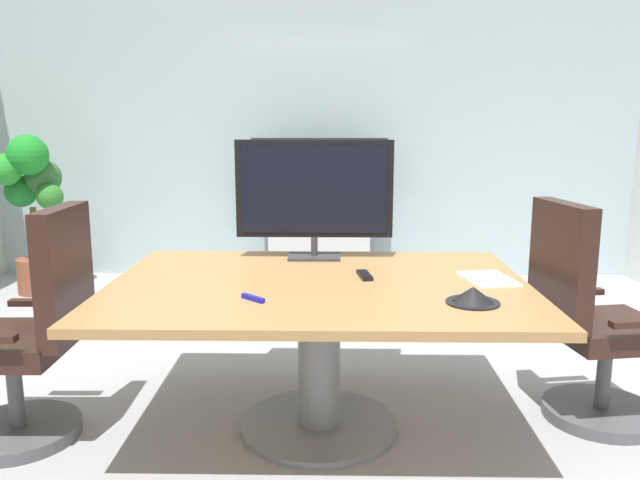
# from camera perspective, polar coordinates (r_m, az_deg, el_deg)

# --- Properties ---
(ground_plane) EXTENTS (7.40, 7.40, 0.00)m
(ground_plane) POSITION_cam_1_polar(r_m,az_deg,el_deg) (3.14, -2.57, -16.99)
(ground_plane) COLOR #99999E
(wall_back_glass_partition) EXTENTS (6.10, 0.10, 2.98)m
(wall_back_glass_partition) POSITION_cam_1_polar(r_m,az_deg,el_deg) (5.98, -0.73, 11.03)
(wall_back_glass_partition) COLOR #9EB2B7
(wall_back_glass_partition) RESTS_ON ground
(conference_table) EXTENTS (1.93, 1.38, 0.73)m
(conference_table) POSITION_cam_1_polar(r_m,az_deg,el_deg) (2.97, -0.09, -6.90)
(conference_table) COLOR olive
(conference_table) RESTS_ON ground
(office_chair_left) EXTENTS (0.60, 0.57, 1.09)m
(office_chair_left) POSITION_cam_1_polar(r_m,az_deg,el_deg) (3.20, -24.60, -8.61)
(office_chair_left) COLOR #4C4C51
(office_chair_left) RESTS_ON ground
(office_chair_right) EXTENTS (0.63, 0.61, 1.09)m
(office_chair_right) POSITION_cam_1_polar(r_m,az_deg,el_deg) (3.35, 23.17, -7.61)
(office_chair_right) COLOR #4C4C51
(office_chair_right) RESTS_ON ground
(tv_monitor) EXTENTS (0.84, 0.18, 0.64)m
(tv_monitor) POSITION_cam_1_polar(r_m,az_deg,el_deg) (3.37, -0.52, 4.35)
(tv_monitor) COLOR #333338
(tv_monitor) RESTS_ON conference_table
(wall_display_unit) EXTENTS (1.20, 0.36, 1.31)m
(wall_display_unit) POSITION_cam_1_polar(r_m,az_deg,el_deg) (5.71, -0.06, 0.47)
(wall_display_unit) COLOR #B7BABC
(wall_display_unit) RESTS_ON ground
(potted_plant) EXTENTS (0.54, 0.52, 1.35)m
(potted_plant) POSITION_cam_1_polar(r_m,az_deg,el_deg) (5.83, -24.64, 3.45)
(potted_plant) COLOR brown
(potted_plant) RESTS_ON ground
(conference_phone) EXTENTS (0.22, 0.22, 0.07)m
(conference_phone) POSITION_cam_1_polar(r_m,az_deg,el_deg) (2.65, 13.66, -4.94)
(conference_phone) COLOR black
(conference_phone) RESTS_ON conference_table
(remote_control) EXTENTS (0.07, 0.18, 0.02)m
(remote_control) POSITION_cam_1_polar(r_m,az_deg,el_deg) (3.02, 4.05, -3.19)
(remote_control) COLOR black
(remote_control) RESTS_ON conference_table
(whiteboard_marker) EXTENTS (0.11, 0.10, 0.02)m
(whiteboard_marker) POSITION_cam_1_polar(r_m,az_deg,el_deg) (2.64, -6.08, -5.25)
(whiteboard_marker) COLOR #1919A5
(whiteboard_marker) RESTS_ON conference_table
(paper_notepad) EXTENTS (0.26, 0.33, 0.01)m
(paper_notepad) POSITION_cam_1_polar(r_m,az_deg,el_deg) (3.07, 14.92, -3.40)
(paper_notepad) COLOR white
(paper_notepad) RESTS_ON conference_table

